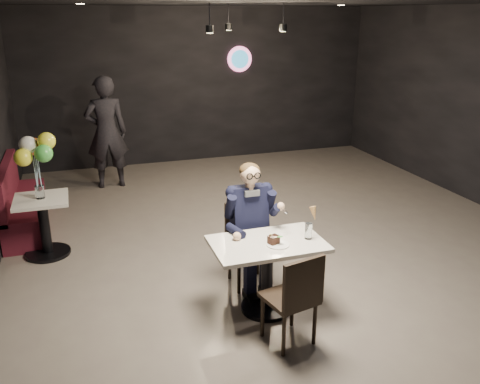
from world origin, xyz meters
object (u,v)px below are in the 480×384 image
object	(u,v)px
main_table	(267,276)
side_table	(45,225)
balloon_vase	(40,192)
passerby	(107,132)
seated_man	(249,224)
sundae_glass	(308,231)
booth_bench	(23,196)
chair_near	(289,296)
chair_far	(249,246)

from	to	relation	value
main_table	side_table	world-z (taller)	side_table
balloon_vase	passerby	world-z (taller)	passerby
seated_man	balloon_vase	bearing A→B (deg)	145.61
side_table	balloon_vase	world-z (taller)	balloon_vase
passerby	sundae_glass	bearing A→B (deg)	107.61
booth_bench	balloon_vase	xyz separation A→B (m)	(0.30, -1.00, 0.37)
chair_near	passerby	bearing A→B (deg)	90.51
balloon_vase	sundae_glass	bearing A→B (deg)	-38.98
chair_near	sundae_glass	world-z (taller)	chair_near
booth_bench	passerby	world-z (taller)	passerby
chair_far	sundae_glass	size ratio (longest dim) A/B	5.62
chair_near	sundae_glass	bearing A→B (deg)	37.98
side_table	chair_far	bearing A→B (deg)	-34.39
chair_far	chair_near	xyz separation A→B (m)	(0.00, -1.10, 0.00)
main_table	booth_bench	bearing A→B (deg)	129.06
chair_far	passerby	xyz separation A→B (m)	(-1.18, 3.98, 0.50)
chair_far	sundae_glass	bearing A→B (deg)	-55.63
balloon_vase	seated_man	bearing A→B (deg)	-34.39
seated_man	chair_near	bearing A→B (deg)	-90.00
seated_man	side_table	world-z (taller)	seated_man
chair_far	balloon_vase	bearing A→B (deg)	145.61
chair_far	chair_near	world-z (taller)	same
chair_far	sundae_glass	distance (m)	0.82
main_table	seated_man	distance (m)	0.65
seated_man	passerby	bearing A→B (deg)	106.44
chair_near	balloon_vase	size ratio (longest dim) A/B	5.79
sundae_glass	seated_man	bearing A→B (deg)	124.37
booth_bench	side_table	bearing A→B (deg)	-73.30
booth_bench	passerby	size ratio (longest dim) A/B	0.97
chair_far	booth_bench	bearing A→B (deg)	134.76
main_table	side_table	bearing A→B (deg)	136.78
chair_far	passerby	distance (m)	4.18
sundae_glass	booth_bench	world-z (taller)	booth_bench
chair_far	balloon_vase	distance (m)	2.64
main_table	booth_bench	size ratio (longest dim) A/B	0.59
chair_far	main_table	bearing A→B (deg)	-90.00
chair_near	balloon_vase	bearing A→B (deg)	117.41
booth_bench	balloon_vase	distance (m)	1.11
seated_man	booth_bench	world-z (taller)	seated_man
side_table	balloon_vase	distance (m)	0.44
sundae_glass	balloon_vase	xyz separation A→B (m)	(-2.57, 2.08, -0.00)
chair_near	passerby	size ratio (longest dim) A/B	0.48
booth_bench	seated_man	bearing A→B (deg)	-45.24
chair_near	seated_man	size ratio (longest dim) A/B	0.64
chair_near	passerby	xyz separation A→B (m)	(-1.18, 5.08, 0.50)
chair_near	sundae_glass	xyz separation A→B (m)	(0.41, 0.50, 0.37)
seated_man	passerby	xyz separation A→B (m)	(-1.18, 3.98, 0.24)
side_table	seated_man	bearing A→B (deg)	-34.39
seated_man	booth_bench	size ratio (longest dim) A/B	0.78
chair_near	passerby	world-z (taller)	passerby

